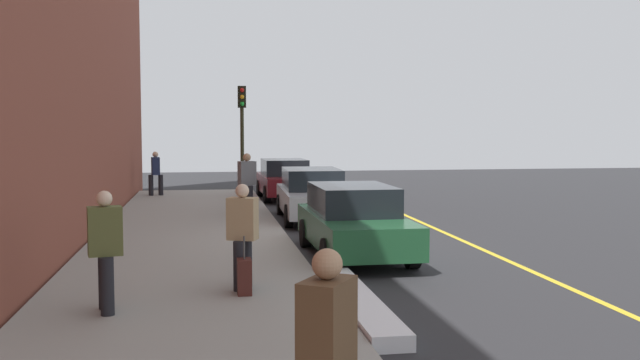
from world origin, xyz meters
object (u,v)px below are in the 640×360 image
at_px(parked_car_maroon, 285,179).
at_px(pedestrian_brown_coat, 327,358).
at_px(parked_car_silver, 312,194).
at_px(pedestrian_navy_coat, 156,172).
at_px(pedestrian_olive_coat, 105,248).
at_px(pedestrian_tan_coat, 243,233).
at_px(parked_car_green, 354,221).
at_px(rolling_suitcase, 244,276).
at_px(traffic_light_pole, 242,124).
at_px(pedestrian_grey_coat, 247,182).

bearing_deg(parked_car_maroon, pedestrian_brown_coat, -5.51).
height_order(parked_car_silver, pedestrian_navy_coat, pedestrian_navy_coat).
distance_m(pedestrian_olive_coat, pedestrian_navy_coat, 17.48).
relative_size(pedestrian_brown_coat, pedestrian_olive_coat, 1.01).
height_order(pedestrian_tan_coat, pedestrian_navy_coat, pedestrian_tan_coat).
relative_size(parked_car_green, pedestrian_tan_coat, 2.71).
bearing_deg(rolling_suitcase, pedestrian_olive_coat, -68.78).
xyz_separation_m(traffic_light_pole, rolling_suitcase, (12.42, -0.62, -2.40)).
distance_m(parked_car_maroon, pedestrian_grey_coat, 5.86).
bearing_deg(parked_car_silver, pedestrian_navy_coat, -144.07).
height_order(parked_car_green, pedestrian_navy_coat, pedestrian_navy_coat).
bearing_deg(pedestrian_navy_coat, parked_car_maroon, 81.90).
height_order(pedestrian_tan_coat, traffic_light_pole, traffic_light_pole).
xyz_separation_m(pedestrian_grey_coat, rolling_suitcase, (10.43, -0.65, -0.68)).
bearing_deg(pedestrian_brown_coat, pedestrian_tan_coat, -177.51).
bearing_deg(pedestrian_navy_coat, pedestrian_tan_coat, 8.52).
xyz_separation_m(parked_car_maroon, traffic_light_pole, (3.59, -1.79, 2.07)).
height_order(pedestrian_brown_coat, pedestrian_tan_coat, pedestrian_brown_coat).
xyz_separation_m(parked_car_maroon, parked_car_green, (12.26, 0.12, 0.00)).
bearing_deg(pedestrian_tan_coat, pedestrian_brown_coat, 2.49).
distance_m(pedestrian_brown_coat, pedestrian_olive_coat, 5.75).
xyz_separation_m(parked_car_maroon, rolling_suitcase, (16.01, -2.41, -0.32)).
xyz_separation_m(parked_car_maroon, parked_car_silver, (6.19, 0.14, 0.00)).
distance_m(parked_car_maroon, parked_car_green, 12.26).
relative_size(parked_car_silver, rolling_suitcase, 5.17).
bearing_deg(pedestrian_olive_coat, pedestrian_navy_coat, -178.50).
xyz_separation_m(pedestrian_brown_coat, pedestrian_olive_coat, (-5.28, -2.27, -0.01)).
xyz_separation_m(pedestrian_tan_coat, pedestrian_grey_coat, (-10.02, 0.65, 0.06)).
distance_m(pedestrian_tan_coat, rolling_suitcase, 0.74).
distance_m(pedestrian_tan_coat, pedestrian_grey_coat, 10.04).
relative_size(parked_car_maroon, pedestrian_brown_coat, 2.40).
xyz_separation_m(parked_car_maroon, pedestrian_grey_coat, (5.58, -1.76, 0.36)).
xyz_separation_m(parked_car_maroon, pedestrian_olive_coat, (16.78, -4.39, 0.31)).
distance_m(parked_car_maroon, pedestrian_olive_coat, 17.35).
bearing_deg(pedestrian_grey_coat, rolling_suitcase, -3.58).
relative_size(pedestrian_brown_coat, pedestrian_navy_coat, 1.05).
relative_size(parked_car_green, pedestrian_grey_coat, 2.54).
bearing_deg(pedestrian_brown_coat, rolling_suitcase, -177.35).
bearing_deg(traffic_light_pole, parked_car_maroon, 153.49).
distance_m(parked_car_maroon, pedestrian_brown_coat, 22.17).
xyz_separation_m(parked_car_silver, rolling_suitcase, (9.82, -2.55, -0.33)).
bearing_deg(parked_car_green, traffic_light_pole, -167.56).
relative_size(parked_car_maroon, pedestrian_navy_coat, 2.51).
bearing_deg(pedestrian_brown_coat, parked_car_maroon, 174.49).
xyz_separation_m(pedestrian_olive_coat, pedestrian_tan_coat, (-1.18, 1.98, -0.01)).
bearing_deg(pedestrian_tan_coat, pedestrian_navy_coat, -171.48).
height_order(pedestrian_brown_coat, traffic_light_pole, traffic_light_pole).
bearing_deg(pedestrian_grey_coat, parked_car_silver, 72.11).
relative_size(parked_car_maroon, parked_car_green, 0.91).
height_order(parked_car_silver, pedestrian_brown_coat, pedestrian_brown_coat).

